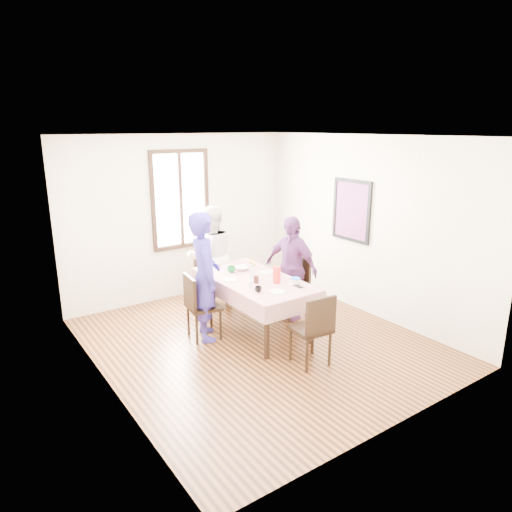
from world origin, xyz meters
The scene contains 31 objects.
ground centered at (0.00, 0.00, 0.00)m, with size 4.50×4.50×0.00m, color black.
back_wall centered at (0.00, 2.25, 1.35)m, with size 4.00×4.00×0.00m, color #EFE3C5.
right_wall centered at (2.00, 0.00, 1.35)m, with size 4.50×4.50×0.00m, color #EFE3C5.
window_frame centered at (0.00, 2.23, 1.65)m, with size 1.02×0.06×1.62m, color black.
window_pane centered at (0.00, 2.24, 1.65)m, with size 0.90×0.02×1.50m, color white.
art_poster centered at (1.98, 0.30, 1.55)m, with size 0.04×0.76×0.96m, color red.
dining_table centered at (0.19, 0.37, 0.38)m, with size 0.86×1.76×0.75m, color black.
tablecloth centered at (0.19, 0.37, 0.76)m, with size 0.98×1.88×0.01m, color #63000F.
chair_left centered at (-0.53, 0.54, 0.46)m, with size 0.42×0.42×0.91m, color black.
chair_right centered at (0.90, 0.43, 0.46)m, with size 0.42×0.42×0.91m, color black.
chair_far centered at (0.19, 1.58, 0.46)m, with size 0.42×0.42×0.91m, color black.
chair_near centered at (0.19, -0.83, 0.46)m, with size 0.42×0.42×0.91m, color black.
person_left centered at (-0.51, 0.54, 0.88)m, with size 0.64×0.42×1.76m, color #332890.
person_far centered at (0.19, 1.56, 0.81)m, with size 0.79×0.61×1.62m, color silver.
person_right centered at (0.89, 0.43, 0.78)m, with size 0.92×0.38×1.56m, color #602F69.
mug_black centered at (-0.07, -0.10, 0.80)m, with size 0.09×0.09×0.07m, color black.
mug_flag centered at (0.48, 0.23, 0.81)m, with size 0.11×0.11×0.10m, color red.
mug_green centered at (0.08, 0.79, 0.81)m, with size 0.12×0.12×0.09m, color #0C7226.
serving_bowl centered at (0.26, 0.81, 0.79)m, with size 0.22×0.22×0.05m, color white.
juice_carton centered at (0.32, 0.03, 0.88)m, with size 0.07×0.07×0.23m, color red.
butter_tub centered at (0.55, -0.10, 0.79)m, with size 0.12×0.12×0.06m, color white.
jam_jar centered at (0.11, 0.20, 0.81)m, with size 0.07×0.07×0.10m, color black.
drinking_glass centered at (-0.06, 0.10, 0.81)m, with size 0.06×0.06×0.09m, color silver.
smartphone centered at (0.48, -0.24, 0.77)m, with size 0.07×0.14×0.01m, color black.
flower_vase centered at (0.19, 0.41, 0.83)m, with size 0.07×0.07×0.14m, color silver.
plate_left centered at (-0.12, 0.51, 0.77)m, with size 0.20×0.20×0.01m, color white.
plate_right centered at (0.50, 0.50, 0.77)m, with size 0.20×0.20×0.01m, color white.
plate_far centered at (0.18, 1.06, 0.77)m, with size 0.20×0.20×0.01m, color white.
plate_near centered at (0.13, -0.26, 0.77)m, with size 0.20×0.20×0.01m, color white.
butter_lid centered at (0.55, -0.10, 0.83)m, with size 0.12×0.12×0.01m, color blue.
flower_bunch centered at (0.19, 0.41, 0.95)m, with size 0.09×0.09×0.10m, color yellow, non-canonical shape.
Camera 1 is at (-3.29, -4.68, 2.82)m, focal length 32.51 mm.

